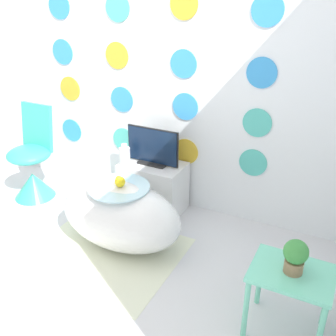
# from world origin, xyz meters

# --- Properties ---
(ground_plane) EXTENTS (12.00, 12.00, 0.00)m
(ground_plane) POSITION_xyz_m (0.00, 0.00, 0.00)
(ground_plane) COLOR silver
(wall_back_dotted) EXTENTS (4.61, 0.05, 2.60)m
(wall_back_dotted) POSITION_xyz_m (-0.00, 1.64, 1.30)
(wall_back_dotted) COLOR white
(wall_back_dotted) RESTS_ON ground_plane
(rug) EXTENTS (1.11, 0.94, 0.01)m
(rug) POSITION_xyz_m (0.09, 0.66, 0.00)
(rug) COLOR silver
(rug) RESTS_ON ground_plane
(bathtub) EXTENTS (1.00, 0.57, 0.53)m
(bathtub) POSITION_xyz_m (0.14, 0.82, 0.27)
(bathtub) COLOR white
(bathtub) RESTS_ON ground_plane
(rubber_duck) EXTENTS (0.08, 0.09, 0.09)m
(rubber_duck) POSITION_xyz_m (0.16, 0.80, 0.58)
(rubber_duck) COLOR yellow
(rubber_duck) RESTS_ON bathtub
(chair) EXTENTS (0.40, 0.40, 0.89)m
(chair) POSITION_xyz_m (-1.04, 1.10, 0.28)
(chair) COLOR #38B2A3
(chair) RESTS_ON ground_plane
(tv_cabinet) EXTENTS (0.55, 0.36, 0.45)m
(tv_cabinet) POSITION_xyz_m (0.10, 1.41, 0.23)
(tv_cabinet) COLOR silver
(tv_cabinet) RESTS_ON ground_plane
(tv) EXTENTS (0.48, 0.12, 0.33)m
(tv) POSITION_xyz_m (0.10, 1.41, 0.60)
(tv) COLOR black
(tv) RESTS_ON tv_cabinet
(vase) EXTENTS (0.10, 0.10, 0.19)m
(vase) POSITION_xyz_m (-0.11, 1.29, 0.54)
(vase) COLOR white
(vase) RESTS_ON tv_cabinet
(side_table) EXTENTS (0.45, 0.35, 0.44)m
(side_table) POSITION_xyz_m (1.47, 0.53, 0.36)
(side_table) COLOR #72D8B7
(side_table) RESTS_ON ground_plane
(potted_plant_left) EXTENTS (0.14, 0.14, 0.20)m
(potted_plant_left) POSITION_xyz_m (1.47, 0.53, 0.56)
(potted_plant_left) COLOR #8C6B4C
(potted_plant_left) RESTS_ON side_table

